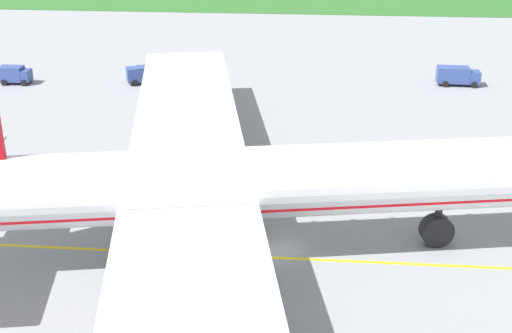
% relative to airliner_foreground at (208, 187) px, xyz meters
% --- Properties ---
extents(ground_plane, '(600.00, 600.00, 0.00)m').
position_rel_airliner_foreground_xyz_m(ground_plane, '(5.43, 1.26, -6.05)').
color(ground_plane, gray).
rests_on(ground_plane, ground).
extents(apron_taxi_line, '(280.00, 0.36, 0.01)m').
position_rel_airliner_foreground_xyz_m(apron_taxi_line, '(5.43, 0.25, -6.05)').
color(apron_taxi_line, yellow).
rests_on(apron_taxi_line, ground).
extents(grass_median_strip, '(320.00, 24.00, 0.10)m').
position_rel_airliner_foreground_xyz_m(grass_median_strip, '(5.43, 115.63, -6.00)').
color(grass_median_strip, '#2D6628').
rests_on(grass_median_strip, ground).
extents(airliner_foreground, '(55.06, 88.48, 17.82)m').
position_rel_airliner_foreground_xyz_m(airliner_foreground, '(0.00, 0.00, 0.00)').
color(airliner_foreground, white).
rests_on(airliner_foreground, ground).
extents(ground_crew_marshaller_front, '(0.52, 0.40, 1.62)m').
position_rel_airliner_foreground_xyz_m(ground_crew_marshaller_front, '(1.48, 7.76, -5.06)').
color(ground_crew_marshaller_front, black).
rests_on(ground_crew_marshaller_front, ground).
extents(ground_crew_wingwalker_starboard, '(0.49, 0.45, 1.63)m').
position_rel_airliner_foreground_xyz_m(ground_crew_wingwalker_starboard, '(-5.23, -2.05, -5.06)').
color(ground_crew_wingwalker_starboard, black).
rests_on(ground_crew_wingwalker_starboard, ground).
extents(service_truck_baggage_loader, '(6.05, 2.76, 2.67)m').
position_rel_airliner_foreground_xyz_m(service_truck_baggage_loader, '(28.15, 50.43, -4.58)').
color(service_truck_baggage_loader, '#33478C').
rests_on(service_truck_baggage_loader, ground).
extents(service_truck_fuel_bowser, '(6.54, 4.39, 2.50)m').
position_rel_airliner_foreground_xyz_m(service_truck_fuel_bowser, '(-16.33, 47.67, -4.62)').
color(service_truck_fuel_bowser, '#33478C').
rests_on(service_truck_fuel_bowser, ground).
extents(service_truck_catering_van, '(4.38, 2.47, 2.56)m').
position_rel_airliner_foreground_xyz_m(service_truck_catering_van, '(-35.38, 45.52, -4.64)').
color(service_truck_catering_van, '#33478C').
rests_on(service_truck_catering_van, ground).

